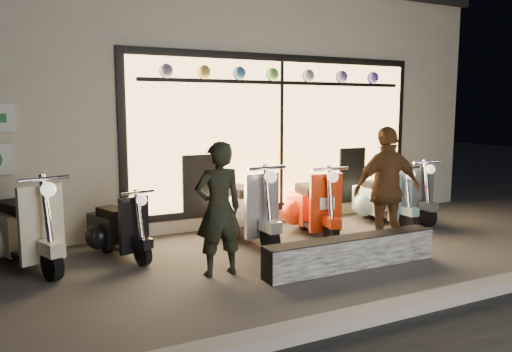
{
  "coord_description": "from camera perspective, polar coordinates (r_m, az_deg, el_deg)",
  "views": [
    {
      "loc": [
        -3.4,
        -5.49,
        1.98
      ],
      "look_at": [
        -0.34,
        0.6,
        1.05
      ],
      "focal_mm": 35.0,
      "sensor_mm": 36.0,
      "label": 1
    }
  ],
  "objects": [
    {
      "name": "woman",
      "position": [
        7.08,
        14.77,
        -1.52
      ],
      "size": [
        1.06,
        0.55,
        1.74
      ],
      "primitive_type": "imported",
      "rotation": [
        0.0,
        0.0,
        3.01
      ],
      "color": "brown",
      "rests_on": "ground"
    },
    {
      "name": "ground",
      "position": [
        6.75,
        4.97,
        -9.31
      ],
      "size": [
        40.0,
        40.0,
        0.0
      ],
      "primitive_type": "plane",
      "color": "#383533",
      "rests_on": "ground"
    },
    {
      "name": "man",
      "position": [
        5.9,
        -4.29,
        -3.79
      ],
      "size": [
        0.59,
        0.39,
        1.6
      ],
      "primitive_type": "imported",
      "rotation": [
        0.0,
        0.0,
        3.13
      ],
      "color": "black",
      "rests_on": "ground"
    },
    {
      "name": "scooter_grey",
      "position": [
        9.44,
        16.22,
        -2.03
      ],
      "size": [
        0.59,
        1.48,
        1.05
      ],
      "rotation": [
        0.0,
        0.0,
        -0.12
      ],
      "color": "black",
      "rests_on": "ground"
    },
    {
      "name": "scooter_cream",
      "position": [
        6.98,
        -25.24,
        -5.54
      ],
      "size": [
        0.88,
        1.6,
        1.15
      ],
      "rotation": [
        0.0,
        0.0,
        0.35
      ],
      "color": "black",
      "rests_on": "ground"
    },
    {
      "name": "kerb",
      "position": [
        5.24,
        16.86,
        -14.09
      ],
      "size": [
        40.0,
        0.25,
        0.12
      ],
      "primitive_type": "cube",
      "color": "slate",
      "rests_on": "ground"
    },
    {
      "name": "scooter_red",
      "position": [
        7.96,
        6.3,
        -3.44
      ],
      "size": [
        0.68,
        1.54,
        1.09
      ],
      "rotation": [
        0.0,
        0.0,
        -0.19
      ],
      "color": "black",
      "rests_on": "ground"
    },
    {
      "name": "scooter_silver",
      "position": [
        7.55,
        -1.6,
        -3.85
      ],
      "size": [
        0.54,
        1.59,
        1.14
      ],
      "rotation": [
        0.0,
        0.0,
        0.04
      ],
      "color": "black",
      "rests_on": "ground"
    },
    {
      "name": "graffiti_barrier",
      "position": [
        6.38,
        10.85,
        -8.57
      ],
      "size": [
        2.39,
        0.28,
        0.4
      ],
      "primitive_type": "cube",
      "color": "black",
      "rests_on": "ground"
    },
    {
      "name": "scooter_black",
      "position": [
        7.03,
        -15.77,
        -5.8
      ],
      "size": [
        0.67,
        1.27,
        0.91
      ],
      "rotation": [
        0.0,
        0.0,
        0.33
      ],
      "color": "black",
      "rests_on": "ground"
    },
    {
      "name": "scooter_blue",
      "position": [
        8.95,
        13.88,
        -2.62
      ],
      "size": [
        0.45,
        1.38,
        1.0
      ],
      "rotation": [
        0.0,
        0.0,
        0.0
      ],
      "color": "black",
      "rests_on": "ground"
    },
    {
      "name": "shop_building",
      "position": [
        11.01,
        -8.72,
        8.33
      ],
      "size": [
        10.2,
        6.23,
        4.2
      ],
      "color": "beige",
      "rests_on": "ground"
    }
  ]
}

